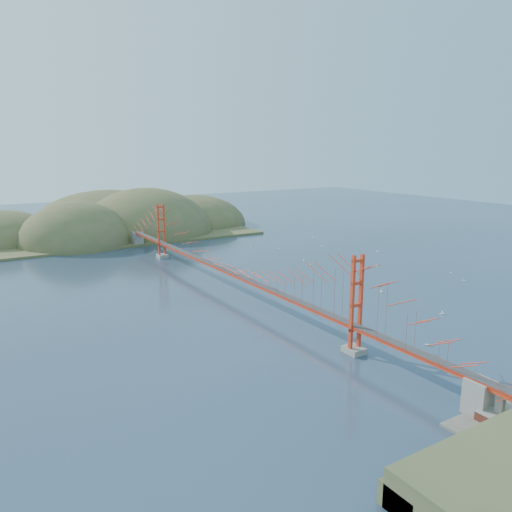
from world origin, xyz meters
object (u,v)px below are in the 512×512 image
fort (499,415)px  sailboat_1 (376,266)px  bridge (228,249)px  sailboat_0 (381,291)px

fort → sailboat_1: bearing=55.2°
bridge → sailboat_1: bridge is taller
bridge → sailboat_1: bearing=-1.3°
bridge → sailboat_0: 26.18m
sailboat_1 → sailboat_0: size_ratio=0.95×
fort → sailboat_0: fort is taller
bridge → sailboat_1: (33.19, -0.75, -6.86)m
fort → bridge: bearing=90.5°
sailboat_1 → bridge: bearing=178.7°
fort → sailboat_0: bearing=58.7°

